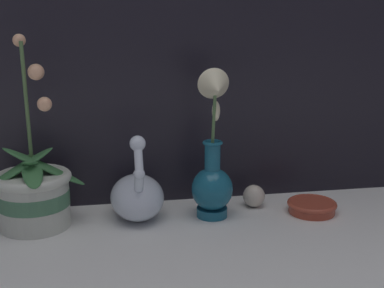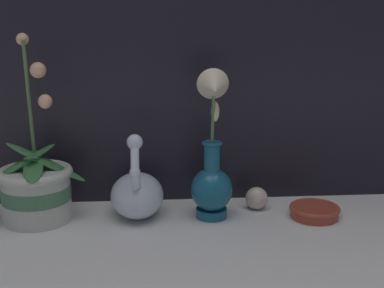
{
  "view_description": "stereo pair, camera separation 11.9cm",
  "coord_description": "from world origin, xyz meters",
  "px_view_note": "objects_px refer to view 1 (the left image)",
  "views": [
    {
      "loc": [
        -0.17,
        -1.03,
        0.46
      ],
      "look_at": [
        0.03,
        0.1,
        0.17
      ],
      "focal_mm": 50.0,
      "sensor_mm": 36.0,
      "label": 1
    },
    {
      "loc": [
        -0.05,
        -1.05,
        0.46
      ],
      "look_at": [
        0.03,
        0.1,
        0.17
      ],
      "focal_mm": 50.0,
      "sensor_mm": 36.0,
      "label": 2
    }
  ],
  "objects_px": {
    "amber_dish": "(312,206)",
    "glass_sphere": "(254,196)",
    "blue_vase": "(213,169)",
    "orchid_potted_plant": "(34,192)",
    "swan_figurine": "(137,194)"
  },
  "relations": [
    {
      "from": "blue_vase",
      "to": "amber_dish",
      "type": "height_order",
      "value": "blue_vase"
    },
    {
      "from": "orchid_potted_plant",
      "to": "amber_dish",
      "type": "distance_m",
      "value": 0.63
    },
    {
      "from": "blue_vase",
      "to": "swan_figurine",
      "type": "bearing_deg",
      "value": 170.88
    },
    {
      "from": "orchid_potted_plant",
      "to": "amber_dish",
      "type": "bearing_deg",
      "value": -2.9
    },
    {
      "from": "blue_vase",
      "to": "glass_sphere",
      "type": "xyz_separation_m",
      "value": [
        0.11,
        0.05,
        -0.09
      ]
    },
    {
      "from": "swan_figurine",
      "to": "glass_sphere",
      "type": "bearing_deg",
      "value": 4.29
    },
    {
      "from": "orchid_potted_plant",
      "to": "glass_sphere",
      "type": "distance_m",
      "value": 0.51
    },
    {
      "from": "glass_sphere",
      "to": "amber_dish",
      "type": "distance_m",
      "value": 0.14
    },
    {
      "from": "swan_figurine",
      "to": "blue_vase",
      "type": "bearing_deg",
      "value": -9.12
    },
    {
      "from": "orchid_potted_plant",
      "to": "blue_vase",
      "type": "relative_size",
      "value": 1.22
    },
    {
      "from": "blue_vase",
      "to": "amber_dish",
      "type": "xyz_separation_m",
      "value": [
        0.23,
        -0.01,
        -0.1
      ]
    },
    {
      "from": "swan_figurine",
      "to": "blue_vase",
      "type": "relative_size",
      "value": 0.61
    },
    {
      "from": "blue_vase",
      "to": "orchid_potted_plant",
      "type": "bearing_deg",
      "value": 177.41
    },
    {
      "from": "swan_figurine",
      "to": "glass_sphere",
      "type": "height_order",
      "value": "swan_figurine"
    },
    {
      "from": "amber_dish",
      "to": "glass_sphere",
      "type": "bearing_deg",
      "value": 153.01
    }
  ]
}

